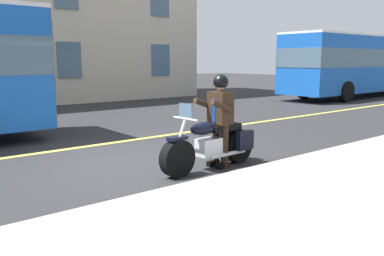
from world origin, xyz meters
name	(u,v)px	position (x,y,z in m)	size (l,w,h in m)	color
ground_plane	(136,163)	(0.00, 0.00, 0.00)	(80.00, 80.00, 0.00)	#28282B
sidewalk_curb	(347,236)	(0.00, 4.50, 0.07)	(60.00, 5.00, 0.15)	#9E998E
lane_center_stripe	(92,146)	(0.00, -2.00, 0.01)	(60.00, 0.16, 0.01)	#E5DB4C
motorcycle_main	(212,145)	(-0.90, 1.25, 0.45)	(2.22, 0.67, 1.26)	black
rider_main	(220,112)	(-1.09, 1.24, 1.04)	(0.64, 0.57, 1.74)	black
bus_near	(359,62)	(-17.13, -4.91, 1.87)	(11.05, 2.70, 3.30)	blue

